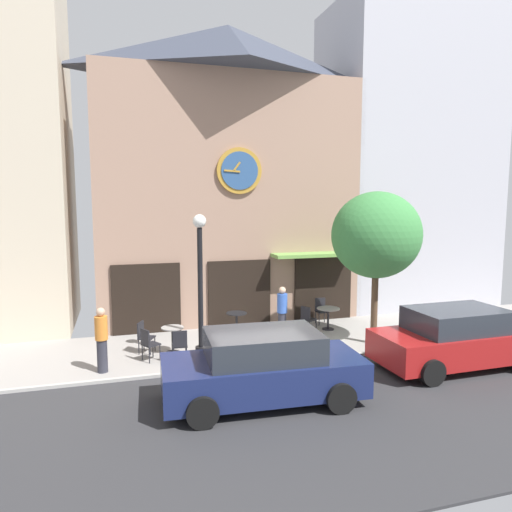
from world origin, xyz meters
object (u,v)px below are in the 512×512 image
object	(u,v)px
cafe_chair_near_tree	(307,317)
cafe_table_near_curb	(173,336)
cafe_table_leftmost	(328,314)
pedestrian_blue	(282,312)
cafe_chair_curbside	(144,335)
cafe_chair_under_awning	(321,309)
parked_car_red	(456,338)
cafe_chair_mid_row	(180,343)
pedestrian_orange	(102,339)
parked_car_navy	(263,367)
street_lamp	(200,287)
cafe_table_center_left	(237,319)
cafe_chair_outer	(148,342)
street_tree	(377,235)

from	to	relation	value
cafe_chair_near_tree	cafe_table_near_curb	bearing A→B (deg)	-170.32
cafe_table_leftmost	pedestrian_blue	size ratio (longest dim) A/B	0.46
cafe_table_near_curb	pedestrian_blue	world-z (taller)	pedestrian_blue
cafe_chair_curbside	cafe_chair_under_awning	distance (m)	6.38
parked_car_red	cafe_chair_mid_row	bearing A→B (deg)	161.24
pedestrian_orange	parked_car_red	size ratio (longest dim) A/B	0.39
pedestrian_orange	parked_car_navy	xyz separation A→B (m)	(3.39, -2.82, -0.10)
pedestrian_blue	street_lamp	bearing A→B (deg)	-157.35
cafe_chair_under_awning	pedestrian_blue	distance (m)	2.42
cafe_table_near_curb	cafe_table_leftmost	world-z (taller)	cafe_table_near_curb
cafe_chair_under_awning	parked_car_red	world-z (taller)	parked_car_red
cafe_table_near_curb	cafe_table_center_left	bearing A→B (deg)	30.31
parked_car_red	cafe_chair_under_awning	bearing A→B (deg)	107.63
cafe_chair_near_tree	cafe_chair_under_awning	size ratio (longest dim) A/B	1.00
cafe_table_near_curb	cafe_table_center_left	world-z (taller)	cafe_table_near_curb
cafe_chair_outer	cafe_table_near_curb	bearing A→B (deg)	35.64
cafe_table_near_curb	cafe_chair_under_awning	distance (m)	5.69
pedestrian_blue	parked_car_red	world-z (taller)	pedestrian_blue
cafe_chair_near_tree	cafe_chair_mid_row	distance (m)	4.67
cafe_chair_near_tree	cafe_chair_curbside	size ratio (longest dim) A/B	1.00
pedestrian_blue	cafe_chair_outer	bearing A→B (deg)	-167.91
cafe_chair_near_tree	cafe_chair_outer	world-z (taller)	same
pedestrian_orange	cafe_chair_mid_row	bearing A→B (deg)	4.16
cafe_chair_curbside	cafe_chair_near_tree	bearing A→B (deg)	5.68
parked_car_red	cafe_chair_near_tree	bearing A→B (deg)	122.42
cafe_chair_outer	cafe_chair_curbside	size ratio (longest dim) A/B	1.00
cafe_chair_mid_row	cafe_table_center_left	bearing A→B (deg)	45.63
cafe_table_leftmost	cafe_chair_mid_row	bearing A→B (deg)	-160.60
cafe_table_leftmost	pedestrian_orange	world-z (taller)	pedestrian_orange
street_lamp	parked_car_navy	bearing A→B (deg)	-74.93
cafe_chair_under_awning	cafe_chair_mid_row	distance (m)	5.93
cafe_table_leftmost	pedestrian_orange	bearing A→B (deg)	-164.60
cafe_chair_near_tree	cafe_chair_mid_row	size ratio (longest dim) A/B	1.00
cafe_table_near_curb	cafe_table_leftmost	distance (m)	5.40
street_tree	cafe_table_near_curb	world-z (taller)	street_tree
cafe_chair_mid_row	cafe_chair_outer	bearing A→B (deg)	156.15
cafe_chair_outer	cafe_chair_under_awning	xyz separation A→B (m)	(6.12, 2.27, 0.00)
cafe_table_center_left	cafe_chair_curbside	xyz separation A→B (m)	(-2.99, -1.05, 0.04)
cafe_table_near_curb	cafe_table_leftmost	bearing A→B (deg)	10.36
street_tree	cafe_chair_under_awning	world-z (taller)	street_tree
pedestrian_orange	cafe_table_center_left	bearing A→B (deg)	29.36
street_tree	cafe_chair_curbside	world-z (taller)	street_tree
cafe_chair_curbside	parked_car_navy	xyz separation A→B (m)	(2.30, -4.07, 0.23)
street_lamp	cafe_table_leftmost	distance (m)	5.16
pedestrian_blue	parked_car_navy	bearing A→B (deg)	-114.78
street_tree	cafe_chair_mid_row	size ratio (longest dim) A/B	5.13
street_tree	cafe_chair_near_tree	distance (m)	3.54
pedestrian_orange	cafe_chair_near_tree	bearing A→B (deg)	15.59
cafe_table_center_left	cafe_chair_outer	xyz separation A→B (m)	(-2.92, -1.80, 0.04)
cafe_chair_curbside	pedestrian_blue	distance (m)	4.26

